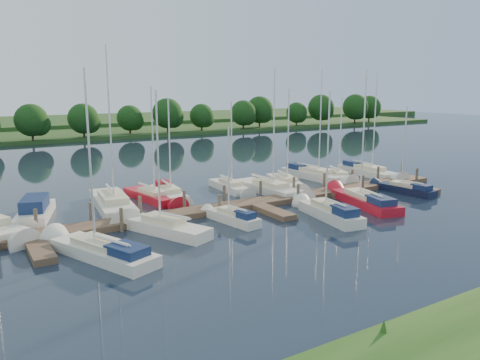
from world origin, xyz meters
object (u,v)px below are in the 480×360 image
motorboat (35,214)px  sailboat_s_2 (232,218)px  dock (256,205)px  sailboat_n_5 (230,188)px

motorboat → sailboat_s_2: size_ratio=1.00×
dock → sailboat_n_5: 6.44m
motorboat → sailboat_n_5: size_ratio=0.83×
motorboat → sailboat_s_2: bearing=162.7°
motorboat → sailboat_n_5: bearing=-159.9°
dock → motorboat: bearing=160.2°
dock → motorboat: (-15.16, 5.47, 0.19)m
sailboat_n_5 → sailboat_s_2: sailboat_n_5 is taller
sailboat_n_5 → motorboat: bearing=6.0°
dock → motorboat: 16.12m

